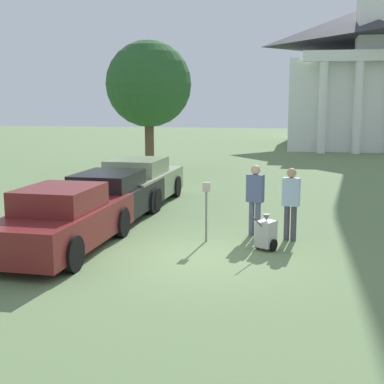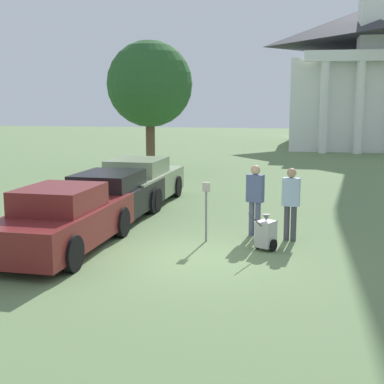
{
  "view_description": "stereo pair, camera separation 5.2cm",
  "coord_description": "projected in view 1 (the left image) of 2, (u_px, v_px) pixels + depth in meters",
  "views": [
    {
      "loc": [
        2.12,
        -11.19,
        3.4
      ],
      "look_at": [
        -0.52,
        2.16,
        1.1
      ],
      "focal_mm": 50.0,
      "sensor_mm": 36.0,
      "label": 1
    },
    {
      "loc": [
        2.18,
        -11.18,
        3.4
      ],
      "look_at": [
        -0.52,
        2.16,
        1.1
      ],
      "focal_mm": 50.0,
      "sensor_mm": 36.0,
      "label": 2
    }
  ],
  "objects": [
    {
      "name": "person_supervisor",
      "position": [
        291.0,
        199.0,
        13.1
      ],
      "size": [
        0.45,
        0.28,
        1.81
      ],
      "rotation": [
        0.0,
        0.0,
        3.0
      ],
      "color": "#3F3F47",
      "rests_on": "ground_plane"
    },
    {
      "name": "parking_meter",
      "position": [
        206.0,
        201.0,
        13.03
      ],
      "size": [
        0.18,
        0.09,
        1.47
      ],
      "color": "slate",
      "rests_on": "ground_plane"
    },
    {
      "name": "parked_car_black",
      "position": [
        110.0,
        198.0,
        15.27
      ],
      "size": [
        2.03,
        5.11,
        1.44
      ],
      "rotation": [
        0.0,
        0.0,
        -0.02
      ],
      "color": "black",
      "rests_on": "ground_plane"
    },
    {
      "name": "parked_car_sage",
      "position": [
        139.0,
        182.0,
        17.95
      ],
      "size": [
        2.11,
        4.97,
        1.54
      ],
      "rotation": [
        0.0,
        0.0,
        -0.02
      ],
      "color": "gray",
      "rests_on": "ground_plane"
    },
    {
      "name": "church",
      "position": [
        365.0,
        70.0,
        41.33
      ],
      "size": [
        11.48,
        15.16,
        25.34
      ],
      "color": "white",
      "rests_on": "ground_plane"
    },
    {
      "name": "shade_tree",
      "position": [
        149.0,
        84.0,
        25.44
      ],
      "size": [
        4.09,
        4.09,
        6.29
      ],
      "color": "brown",
      "rests_on": "ground_plane"
    },
    {
      "name": "person_worker",
      "position": [
        255.0,
        195.0,
        13.56
      ],
      "size": [
        0.47,
        0.33,
        1.83
      ],
      "rotation": [
        0.0,
        0.0,
        2.84
      ],
      "color": "#515670",
      "rests_on": "ground_plane"
    },
    {
      "name": "equipment_cart",
      "position": [
        266.0,
        234.0,
        12.37
      ],
      "size": [
        0.63,
        0.97,
        1.0
      ],
      "rotation": [
        0.0,
        0.0,
        -0.46
      ],
      "color": "#B2B2AD",
      "rests_on": "ground_plane"
    },
    {
      "name": "ground_plane",
      "position": [
        196.0,
        258.0,
        11.79
      ],
      "size": [
        120.0,
        120.0,
        0.0
      ],
      "primitive_type": "plane",
      "color": "#607A4C"
    },
    {
      "name": "parked_car_maroon",
      "position": [
        64.0,
        221.0,
        12.24
      ],
      "size": [
        2.0,
        4.72,
        1.52
      ],
      "rotation": [
        0.0,
        0.0,
        -0.02
      ],
      "color": "maroon",
      "rests_on": "ground_plane"
    }
  ]
}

